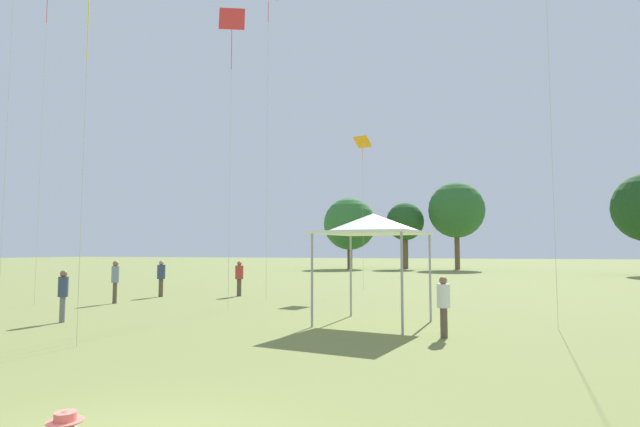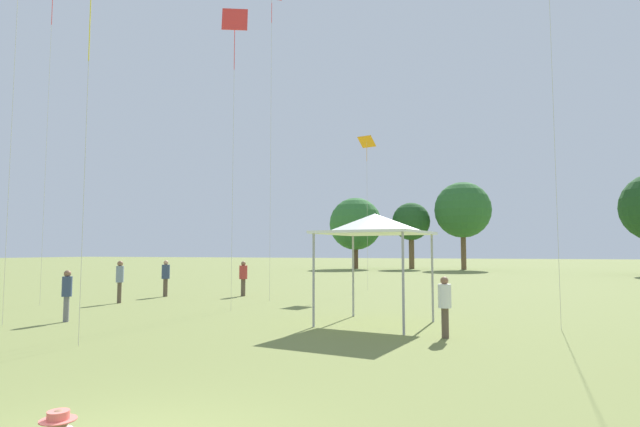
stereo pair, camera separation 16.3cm
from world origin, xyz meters
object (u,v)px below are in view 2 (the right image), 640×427
(person_standing_2, at_px, (243,275))
(person_standing_5, at_px, (67,291))
(kite_7, at_px, (272,14))
(distant_tree_1, at_px, (356,224))
(kite_9, at_px, (52,3))
(distant_tree_2, at_px, (463,210))
(person_standing_4, at_px, (166,275))
(kite_0, at_px, (235,29))
(person_standing_6, at_px, (445,301))
(distant_tree_0, at_px, (411,222))
(kite_1, at_px, (367,146))
(person_standing_3, at_px, (120,277))
(canopy_tent, at_px, (375,225))

(person_standing_2, distance_m, person_standing_5, 9.85)
(kite_7, height_order, distant_tree_1, kite_7)
(kite_9, xyz_separation_m, distant_tree_2, (13.21, 46.91, -5.57))
(distant_tree_2, bearing_deg, person_standing_2, -100.59)
(person_standing_4, bearing_deg, person_standing_5, -72.53)
(person_standing_2, height_order, kite_0, kite_0)
(person_standing_6, relative_size, distant_tree_0, 0.19)
(kite_7, relative_size, distant_tree_0, 1.72)
(person_standing_2, relative_size, kite_7, 0.12)
(person_standing_2, bearing_deg, kite_1, -108.56)
(kite_0, height_order, distant_tree_1, kite_0)
(kite_7, bearing_deg, distant_tree_0, 96.15)
(kite_0, bearing_deg, kite_1, 98.61)
(kite_1, distance_m, kite_7, 9.13)
(person_standing_3, bearing_deg, distant_tree_1, 127.48)
(person_standing_4, height_order, distant_tree_2, distant_tree_2)
(kite_7, bearing_deg, person_standing_5, -105.91)
(person_standing_2, xyz_separation_m, canopy_tent, (8.38, -7.00, 2.01))
(distant_tree_1, xyz_separation_m, distant_tree_2, (12.93, 1.76, 1.52))
(person_standing_4, bearing_deg, person_standing_2, 24.17)
(person_standing_4, distance_m, person_standing_5, 8.69)
(person_standing_5, distance_m, kite_9, 13.12)
(kite_0, bearing_deg, distant_tree_0, 111.78)
(person_standing_5, relative_size, distant_tree_2, 0.15)
(person_standing_2, bearing_deg, kite_7, 165.85)
(kite_0, relative_size, distant_tree_2, 1.10)
(kite_0, relative_size, kite_7, 0.81)
(person_standing_3, height_order, person_standing_6, person_standing_3)
(person_standing_4, bearing_deg, distant_tree_2, 75.30)
(person_standing_4, relative_size, kite_0, 0.15)
(person_standing_6, height_order, kite_7, kite_7)
(person_standing_6, distance_m, kite_9, 20.23)
(person_standing_2, distance_m, distant_tree_2, 41.47)
(person_standing_3, relative_size, kite_9, 0.13)
(kite_7, bearing_deg, person_standing_4, -176.83)
(person_standing_2, relative_size, distant_tree_0, 0.21)
(distant_tree_0, bearing_deg, person_standing_3, -95.85)
(canopy_tent, bearing_deg, distant_tree_2, 91.02)
(kite_9, height_order, distant_tree_1, kite_9)
(canopy_tent, xyz_separation_m, kite_7, (-6.11, 5.29, 10.12))
(distant_tree_0, bearing_deg, kite_0, -88.41)
(kite_7, bearing_deg, kite_0, -80.58)
(canopy_tent, xyz_separation_m, distant_tree_2, (-0.84, 47.31, 4.13))
(distant_tree_0, bearing_deg, kite_9, -98.46)
(distant_tree_2, bearing_deg, canopy_tent, -88.98)
(distant_tree_1, bearing_deg, distant_tree_0, 14.87)
(person_standing_5, relative_size, distant_tree_0, 0.19)
(person_standing_3, xyz_separation_m, distant_tree_2, (10.85, 45.07, 6.05))
(kite_7, distance_m, kite_9, 9.34)
(person_standing_5, bearing_deg, kite_9, -29.80)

